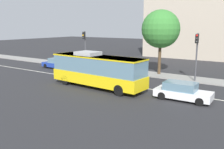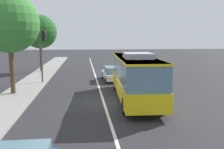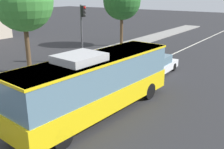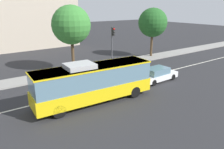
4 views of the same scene
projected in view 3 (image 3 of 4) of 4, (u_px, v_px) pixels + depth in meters
The scene contains 8 objects.
ground_plane at pixel (62, 105), 14.80m from camera, with size 160.00×160.00×0.00m, color #28282B.
sidewalk_kerb at pixel (0, 82), 18.38m from camera, with size 80.00×2.81×0.14m, color gray.
lane_centre_line at pixel (62, 105), 14.80m from camera, with size 76.00×0.16×0.01m, color silver.
transit_bus at pixel (97, 81), 13.31m from camera, with size 10.13×3.06×3.46m.
sedan_white at pixel (157, 65), 20.30m from camera, with size 4.55×1.92×1.46m.
traffic_light_near_corner at pixel (83, 24), 22.62m from camera, with size 0.33×0.62×5.20m.
street_tree_kerbside_left at pixel (23, 2), 19.26m from camera, with size 4.54×4.54×7.84m.
street_tree_kerbside_centre at pixel (122, 1), 29.65m from camera, with size 4.36×4.36×7.45m.
Camera 3 is at (-9.23, -10.33, 6.21)m, focal length 41.07 mm.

